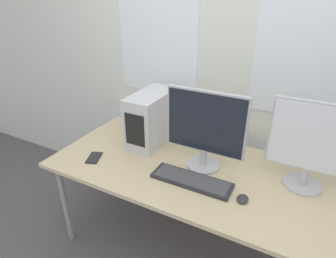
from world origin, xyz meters
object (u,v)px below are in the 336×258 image
at_px(monitor_main, 205,128).
at_px(monitor_right_near, 312,145).
at_px(mouse, 243,199).
at_px(pc_tower, 152,118).
at_px(keyboard, 191,180).
at_px(cell_phone, 94,158).

xyz_separation_m(monitor_main, monitor_right_near, (0.60, 0.08, 0.00)).
xyz_separation_m(monitor_main, mouse, (0.32, -0.22, -0.27)).
distance_m(pc_tower, monitor_right_near, 1.08).
height_order(keyboard, cell_phone, keyboard).
bearing_deg(monitor_main, pc_tower, 163.43).
distance_m(keyboard, mouse, 0.32).
relative_size(pc_tower, monitor_main, 0.87).
bearing_deg(mouse, pc_tower, 155.68).
distance_m(pc_tower, cell_phone, 0.50).
bearing_deg(monitor_main, cell_phone, -159.48).
xyz_separation_m(pc_tower, monitor_right_near, (1.08, -0.06, 0.09)).
xyz_separation_m(pc_tower, mouse, (0.80, -0.36, -0.18)).
relative_size(monitor_main, cell_phone, 3.25).
bearing_deg(cell_phone, monitor_right_near, -7.08).
bearing_deg(mouse, monitor_right_near, 46.82).
bearing_deg(pc_tower, monitor_main, -16.57).
bearing_deg(pc_tower, monitor_right_near, -3.21).
bearing_deg(monitor_right_near, cell_phone, -165.23).
distance_m(monitor_right_near, mouse, 0.49).
relative_size(pc_tower, keyboard, 0.92).
height_order(keyboard, mouse, mouse).
height_order(mouse, cell_phone, mouse).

